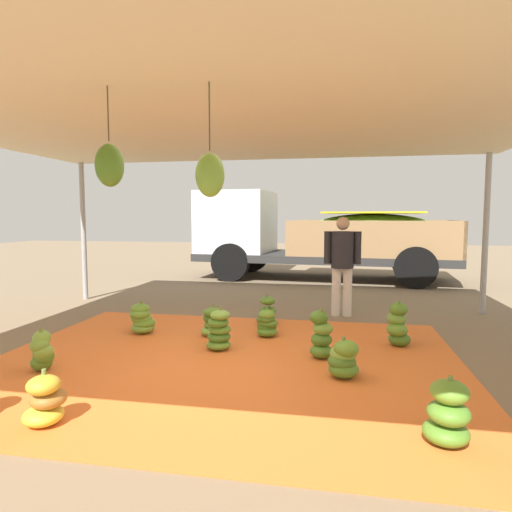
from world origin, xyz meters
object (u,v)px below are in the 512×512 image
(banana_bunch_7, at_px, (448,415))
(banana_bunch_8, at_px, (321,336))
(banana_bunch_10, at_px, (267,324))
(banana_bunch_3, at_px, (213,322))
(banana_bunch_9, at_px, (344,359))
(banana_bunch_5, at_px, (398,326))
(cargo_truck_main, at_px, (313,235))
(banana_bunch_0, at_px, (267,312))
(banana_bunch_6, at_px, (45,401))
(banana_bunch_4, at_px, (42,352))
(banana_bunch_1, at_px, (219,331))
(worker_0, at_px, (342,258))
(banana_bunch_11, at_px, (142,319))

(banana_bunch_7, height_order, banana_bunch_8, banana_bunch_8)
(banana_bunch_7, distance_m, banana_bunch_10, 3.21)
(banana_bunch_3, xyz_separation_m, banana_bunch_9, (1.80, -1.31, 0.00))
(banana_bunch_5, distance_m, cargo_truck_main, 6.40)
(banana_bunch_0, relative_size, banana_bunch_6, 1.07)
(banana_bunch_5, bearing_deg, banana_bunch_4, -156.87)
(banana_bunch_4, bearing_deg, banana_bunch_3, 50.19)
(banana_bunch_0, bearing_deg, banana_bunch_9, -61.10)
(banana_bunch_1, bearing_deg, banana_bunch_10, 54.82)
(worker_0, bearing_deg, banana_bunch_4, -133.92)
(banana_bunch_6, xyz_separation_m, worker_0, (2.40, 4.48, 0.79))
(cargo_truck_main, bearing_deg, banana_bunch_7, -80.45)
(banana_bunch_9, bearing_deg, banana_bunch_4, -172.68)
(banana_bunch_0, relative_size, banana_bunch_8, 0.82)
(banana_bunch_3, distance_m, banana_bunch_9, 2.23)
(cargo_truck_main, bearing_deg, banana_bunch_10, -92.96)
(banana_bunch_9, bearing_deg, banana_bunch_5, 60.70)
(banana_bunch_0, bearing_deg, banana_bunch_1, -105.75)
(banana_bunch_11, bearing_deg, banana_bunch_0, 26.34)
(banana_bunch_6, bearing_deg, worker_0, 61.79)
(banana_bunch_6, bearing_deg, banana_bunch_5, 41.96)
(banana_bunch_3, height_order, banana_bunch_5, banana_bunch_5)
(banana_bunch_11, xyz_separation_m, cargo_truck_main, (2.12, 6.19, 0.99))
(banana_bunch_3, height_order, banana_bunch_7, banana_bunch_7)
(banana_bunch_8, distance_m, banana_bunch_9, 0.67)
(banana_bunch_3, xyz_separation_m, banana_bunch_11, (-1.05, -0.06, 0.02))
(worker_0, bearing_deg, banana_bunch_6, -118.21)
(banana_bunch_1, xyz_separation_m, banana_bunch_9, (1.54, -0.70, -0.05))
(banana_bunch_0, xyz_separation_m, banana_bunch_8, (0.90, -1.48, 0.06))
(banana_bunch_5, relative_size, banana_bunch_7, 1.14)
(banana_bunch_5, xyz_separation_m, banana_bunch_9, (-0.71, -1.27, -0.08))
(banana_bunch_1, relative_size, cargo_truck_main, 0.08)
(banana_bunch_0, distance_m, banana_bunch_9, 2.38)
(banana_bunch_0, xyz_separation_m, cargo_truck_main, (0.42, 5.35, 1.00))
(banana_bunch_0, distance_m, banana_bunch_3, 1.01)
(banana_bunch_1, height_order, banana_bunch_8, banana_bunch_8)
(banana_bunch_3, relative_size, banana_bunch_11, 0.97)
(banana_bunch_4, relative_size, banana_bunch_11, 1.01)
(banana_bunch_11, bearing_deg, banana_bunch_9, -23.61)
(banana_bunch_5, distance_m, worker_0, 1.96)
(banana_bunch_4, xyz_separation_m, banana_bunch_9, (3.24, 0.42, -0.02))
(banana_bunch_7, height_order, cargo_truck_main, cargo_truck_main)
(cargo_truck_main, bearing_deg, banana_bunch_11, -108.93)
(banana_bunch_10, bearing_deg, banana_bunch_1, -125.18)
(banana_bunch_1, bearing_deg, banana_bunch_0, 74.25)
(banana_bunch_3, bearing_deg, worker_0, 42.31)
(banana_bunch_0, height_order, banana_bunch_10, banana_bunch_0)
(banana_bunch_7, relative_size, cargo_truck_main, 0.08)
(banana_bunch_7, bearing_deg, banana_bunch_4, 167.98)
(banana_bunch_5, xyz_separation_m, cargo_truck_main, (-1.44, 6.16, 0.93))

